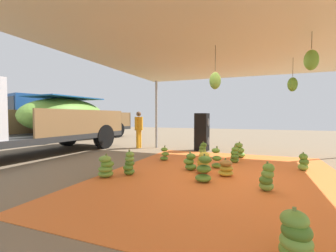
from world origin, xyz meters
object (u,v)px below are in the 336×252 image
object	(u,v)px
banana_bunch_13	(106,167)
worker_0	(139,127)
banana_bunch_7	(204,170)
speaker_stack	(202,132)
banana_bunch_4	(203,163)
banana_bunch_12	(203,150)
banana_bunch_8	(165,154)
banana_bunch_0	(217,159)
banana_bunch_1	(226,169)
banana_bunch_2	(304,163)
banana_bunch_11	(129,164)
banana_bunch_5	(190,162)
banana_bunch_3	(296,237)
cargo_truck_main	(31,119)
banana_bunch_6	(240,151)
cargo_truck_far	(68,119)
banana_bunch_9	(235,155)
banana_bunch_10	(267,178)

from	to	relation	value
banana_bunch_13	worker_0	size ratio (longest dim) A/B	0.34
banana_bunch_7	worker_0	xyz separation A→B (m)	(4.05, 3.71, 0.66)
banana_bunch_7	speaker_stack	distance (m)	4.45
banana_bunch_4	banana_bunch_12	xyz separation A→B (m)	(2.32, 0.52, -0.03)
banana_bunch_8	worker_0	xyz separation A→B (m)	(2.21, 2.09, 0.72)
banana_bunch_0	banana_bunch_1	size ratio (longest dim) A/B	1.25
banana_bunch_0	banana_bunch_2	bearing A→B (deg)	-75.67
banana_bunch_11	banana_bunch_13	bearing A→B (deg)	134.97
banana_bunch_5	banana_bunch_2	bearing A→B (deg)	-69.64
banana_bunch_1	worker_0	bearing A→B (deg)	49.90
banana_bunch_3	banana_bunch_13	bearing A→B (deg)	62.45
banana_bunch_5	cargo_truck_main	world-z (taller)	cargo_truck_main
worker_0	banana_bunch_6	bearing A→B (deg)	-101.77
banana_bunch_8	worker_0	distance (m)	3.13
banana_bunch_3	banana_bunch_6	size ratio (longest dim) A/B	0.96
banana_bunch_3	cargo_truck_far	size ratio (longest dim) A/B	0.07
banana_bunch_11	banana_bunch_3	bearing A→B (deg)	-125.19
banana_bunch_0	cargo_truck_main	distance (m)	6.32
banana_bunch_1	banana_bunch_0	bearing A→B (deg)	24.36
banana_bunch_2	banana_bunch_12	size ratio (longest dim) A/B	0.92
banana_bunch_0	banana_bunch_2	world-z (taller)	banana_bunch_0
banana_bunch_12	banana_bunch_3	bearing A→B (deg)	-158.66
cargo_truck_main	banana_bunch_12	bearing A→B (deg)	-69.80
speaker_stack	banana_bunch_11	bearing A→B (deg)	170.97
banana_bunch_6	banana_bunch_8	bearing A→B (deg)	122.40
banana_bunch_4	banana_bunch_13	distance (m)	2.24
banana_bunch_6	banana_bunch_11	xyz separation A→B (m)	(-3.25, 2.21, 0.03)
banana_bunch_11	banana_bunch_0	bearing A→B (deg)	-50.98
banana_bunch_1	speaker_stack	distance (m)	3.98
banana_bunch_5	speaker_stack	xyz separation A→B (m)	(3.41, 0.48, 0.53)
banana_bunch_9	banana_bunch_4	bearing A→B (deg)	159.63
banana_bunch_6	banana_bunch_13	bearing A→B (deg)	144.56
banana_bunch_6	banana_bunch_10	bearing A→B (deg)	-168.13
cargo_truck_far	banana_bunch_2	bearing A→B (deg)	-108.37
banana_bunch_1	banana_bunch_13	xyz separation A→B (m)	(-1.07, 2.46, 0.06)
banana_bunch_3	banana_bunch_12	xyz separation A→B (m)	(5.27, 2.06, -0.00)
banana_bunch_1	banana_bunch_12	bearing A→B (deg)	23.82
banana_bunch_2	worker_0	xyz separation A→B (m)	(2.18, 5.81, 0.70)
banana_bunch_1	banana_bunch_2	bearing A→B (deg)	-54.02
banana_bunch_4	cargo_truck_main	size ratio (longest dim) A/B	0.08
banana_bunch_5	banana_bunch_6	xyz separation A→B (m)	(2.28, -1.03, 0.03)
banana_bunch_8	banana_bunch_6	bearing A→B (deg)	-57.60
banana_bunch_8	worker_0	size ratio (longest dim) A/B	0.29
banana_bunch_11	cargo_truck_main	bearing A→B (deg)	76.63
banana_bunch_0	banana_bunch_8	size ratio (longest dim) A/B	1.28
banana_bunch_1	speaker_stack	xyz separation A→B (m)	(3.68, 1.39, 0.56)
banana_bunch_9	speaker_stack	world-z (taller)	speaker_stack
banana_bunch_2	banana_bunch_13	distance (m)	4.79
banana_bunch_8	cargo_truck_main	bearing A→B (deg)	100.58
banana_bunch_7	banana_bunch_13	distance (m)	2.14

